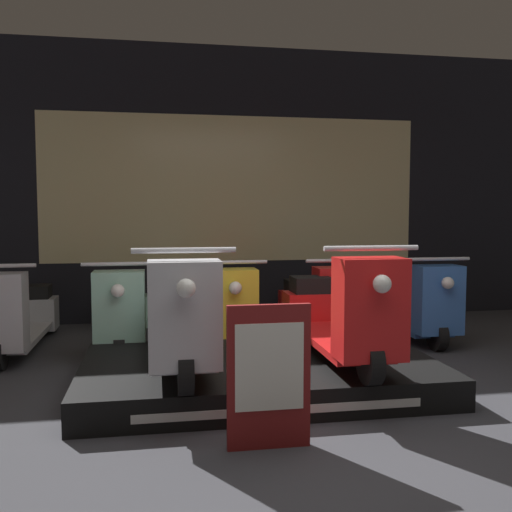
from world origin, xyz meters
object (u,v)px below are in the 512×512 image
scooter_backrow_2 (224,310)px  scooter_backrow_3 (318,307)px  scooter_display_right (338,315)px  scooter_backrow_4 (408,305)px  scooter_display_left (180,320)px  scooter_backrow_1 (124,313)px  price_sign_board (269,376)px  scooter_backrow_0 (17,316)px

scooter_backrow_2 → scooter_backrow_3: same height
scooter_display_right → scooter_backrow_4: (1.25, 1.52, -0.21)m
scooter_display_right → scooter_backrow_4: bearing=50.6°
scooter_backrow_3 → scooter_backrow_2: bearing=180.0°
scooter_display_left → scooter_backrow_2: bearing=72.3°
scooter_backrow_2 → scooter_display_right: bearing=-66.7°
scooter_backrow_1 → price_sign_board: scooter_backrow_1 is taller
scooter_backrow_1 → scooter_backrow_4: same height
scooter_backrow_0 → scooter_backrow_3: 2.86m
scooter_display_left → scooter_backrow_0: 2.09m
scooter_backrow_0 → scooter_backrow_4: same height
scooter_display_left → scooter_backrow_3: bearing=46.6°
scooter_backrow_1 → scooter_display_left: bearing=-72.9°
scooter_display_left → scooter_backrow_2: size_ratio=1.00×
scooter_display_right → scooter_backrow_0: bearing=149.3°
scooter_display_left → scooter_display_right: same height
scooter_backrow_3 → scooter_backrow_1: bearing=180.0°
scooter_display_left → scooter_backrow_1: 1.61m
scooter_display_left → scooter_backrow_0: size_ratio=1.00×
scooter_backrow_0 → price_sign_board: (1.85, -2.50, 0.07)m
scooter_display_left → scooter_backrow_4: size_ratio=1.00×
scooter_backrow_0 → scooter_backrow_2: (1.90, 0.00, 0.00)m
scooter_backrow_1 → price_sign_board: bearing=-70.3°
scooter_backrow_1 → scooter_backrow_2: same height
scooter_backrow_3 → scooter_backrow_0: bearing=180.0°
scooter_backrow_3 → price_sign_board: size_ratio=2.25×
scooter_display_right → scooter_backrow_2: (-0.66, 1.52, -0.21)m
scooter_display_left → scooter_backrow_4: scooter_display_left is taller
price_sign_board → scooter_backrow_4: bearing=52.0°
scooter_display_left → scooter_backrow_0: (-1.42, 1.52, -0.21)m
scooter_backrow_3 → scooter_backrow_4: size_ratio=1.00×
scooter_display_left → scooter_backrow_0: bearing=133.0°
scooter_display_right → scooter_backrow_3: scooter_display_right is taller
scooter_backrow_0 → price_sign_board: scooter_backrow_0 is taller
scooter_display_right → price_sign_board: bearing=-125.8°
scooter_backrow_0 → scooter_backrow_3: (2.86, 0.00, 0.00)m
scooter_backrow_1 → scooter_backrow_4: 2.86m
scooter_backrow_3 → scooter_display_right: bearing=-101.0°
scooter_display_left → scooter_backrow_4: bearing=32.5°
scooter_backrow_0 → scooter_backrow_1: same height
scooter_backrow_3 → scooter_backrow_4: same height
scooter_backrow_2 → scooter_backrow_3: bearing=0.0°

